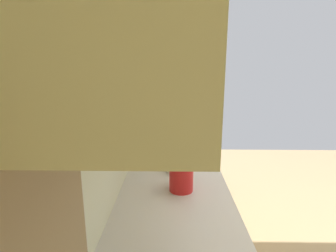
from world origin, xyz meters
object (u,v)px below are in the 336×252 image
kettle (181,178)px  bowl (180,165)px  microwave (171,130)px  oven_range (173,157)px

kettle → bowl: bearing=0.0°
microwave → bowl: 0.55m
oven_range → microwave: microwave is taller
microwave → kettle: 0.83m
microwave → kettle: size_ratio=2.79×
oven_range → kettle: size_ratio=5.73×
oven_range → microwave: bearing=179.0°
microwave → bowl: microwave is taller
microwave → kettle: microwave is taller
oven_range → kettle: 1.77m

